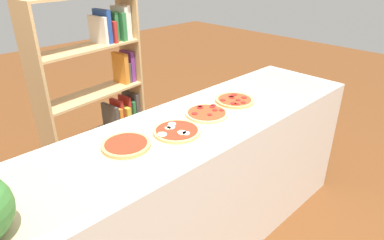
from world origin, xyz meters
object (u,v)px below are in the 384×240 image
(pizza_pepperoni_3, at_px, (235,100))
(bookshelf, at_px, (106,95))
(pizza_mozzarella_1, at_px, (177,131))
(pizza_plain_0, at_px, (126,145))
(pizza_pepperoni_2, at_px, (207,113))

(pizza_pepperoni_3, height_order, bookshelf, bookshelf)
(pizza_pepperoni_3, bearing_deg, pizza_mozzarella_1, -174.18)
(pizza_plain_0, distance_m, pizza_pepperoni_3, 0.80)
(pizza_mozzarella_1, height_order, pizza_pepperoni_3, same)
(pizza_pepperoni_2, distance_m, pizza_pepperoni_3, 0.27)
(pizza_pepperoni_3, bearing_deg, pizza_pepperoni_2, -177.49)
(pizza_pepperoni_2, distance_m, bookshelf, 1.14)
(bookshelf, bearing_deg, pizza_mozzarella_1, -103.04)
(pizza_pepperoni_2, height_order, bookshelf, bookshelf)
(pizza_plain_0, distance_m, pizza_pepperoni_2, 0.54)
(pizza_mozzarella_1, bearing_deg, pizza_plain_0, 166.67)
(pizza_plain_0, xyz_separation_m, pizza_mozzarella_1, (0.27, -0.06, -0.00))
(pizza_plain_0, relative_size, pizza_pepperoni_3, 0.98)
(pizza_plain_0, relative_size, bookshelf, 0.16)
(pizza_pepperoni_2, height_order, pizza_pepperoni_3, same)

